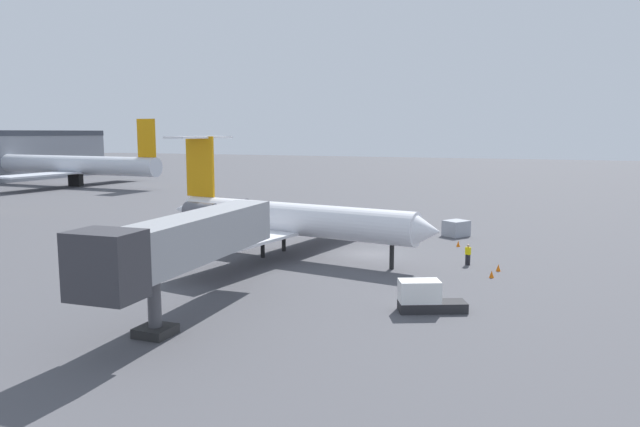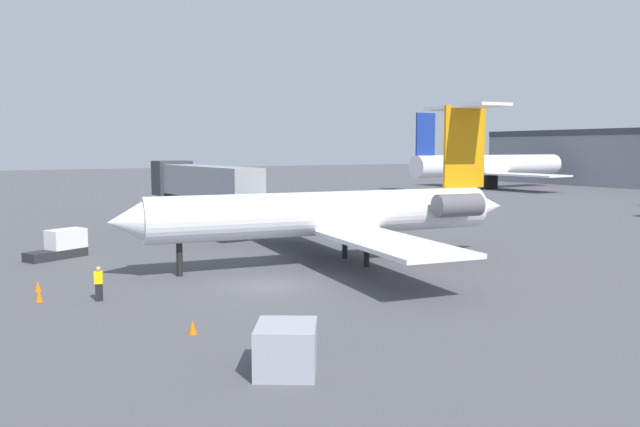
# 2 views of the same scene
# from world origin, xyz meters

# --- Properties ---
(ground_plane) EXTENTS (400.00, 400.00, 0.10)m
(ground_plane) POSITION_xyz_m (0.00, 0.00, -0.05)
(ground_plane) COLOR #4C4C51
(regional_jet) EXTENTS (24.14, 26.62, 10.23)m
(regional_jet) POSITION_xyz_m (-3.38, 6.79, 3.35)
(regional_jet) COLOR white
(regional_jet) RESTS_ON ground_plane
(jet_bridge) EXTENTS (16.94, 3.69, 6.15)m
(jet_bridge) POSITION_xyz_m (-21.94, 4.50, 4.47)
(jet_bridge) COLOR gray
(jet_bridge) RESTS_ON ground_plane
(ground_crew_marshaller) EXTENTS (0.38, 0.46, 1.69)m
(ground_crew_marshaller) POSITION_xyz_m (-1.26, -8.50, 0.86)
(ground_crew_marshaller) COLOR black
(ground_crew_marshaller) RESTS_ON ground_plane
(baggage_tug_lead) EXTENTS (2.91, 4.22, 1.90)m
(baggage_tug_lead) POSITION_xyz_m (-15.01, -7.88, 0.84)
(baggage_tug_lead) COLOR #262628
(baggage_tug_lead) RESTS_ON ground_plane
(cargo_container_uld) EXTENTS (2.96, 2.88, 1.61)m
(cargo_container_uld) POSITION_xyz_m (12.04, -5.48, 0.80)
(cargo_container_uld) COLOR #999EA8
(cargo_container_uld) RESTS_ON ground_plane
(traffic_cone_near) EXTENTS (0.36, 0.36, 0.55)m
(traffic_cone_near) POSITION_xyz_m (-2.61, -10.99, 0.28)
(traffic_cone_near) COLOR orange
(traffic_cone_near) RESTS_ON ground_plane
(traffic_cone_mid) EXTENTS (0.36, 0.36, 0.55)m
(traffic_cone_mid) POSITION_xyz_m (6.31, -6.58, 0.28)
(traffic_cone_mid) COLOR orange
(traffic_cone_mid) RESTS_ON ground_plane
(traffic_cone_far) EXTENTS (0.36, 0.36, 0.55)m
(traffic_cone_far) POSITION_xyz_m (-4.97, -10.73, 0.28)
(traffic_cone_far) COLOR orange
(traffic_cone_far) RESTS_ON ground_plane
(parked_airliner_centre) EXTENTS (33.88, 40.16, 13.01)m
(parked_airliner_centre) POSITION_xyz_m (41.86, 73.03, 4.10)
(parked_airliner_centre) COLOR silver
(parked_airliner_centre) RESTS_ON ground_plane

